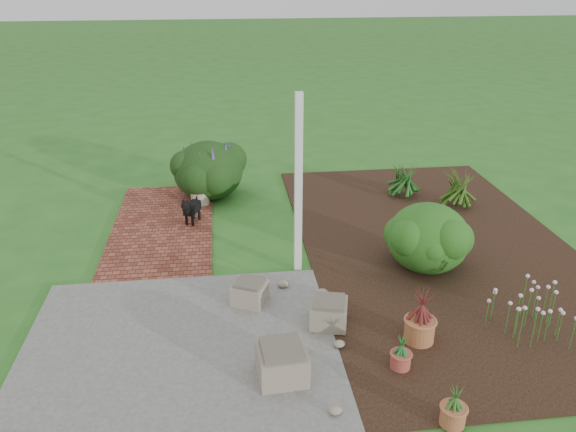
{
  "coord_description": "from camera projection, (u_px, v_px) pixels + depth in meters",
  "views": [
    {
      "loc": [
        -0.66,
        -6.73,
        3.93
      ],
      "look_at": [
        0.2,
        0.4,
        0.7
      ],
      "focal_mm": 35.0,
      "sensor_mm": 36.0,
      "label": 1
    }
  ],
  "objects": [
    {
      "name": "terracotta_pot_small_left",
      "position": [
        401.0,
        360.0,
        5.91
      ],
      "size": [
        0.28,
        0.28,
        0.18
      ],
      "primitive_type": "cylinder",
      "rotation": [
        0.0,
        0.0,
        -0.39
      ],
      "color": "#AA4839",
      "rests_on": "garden_bed"
    },
    {
      "name": "agapanthus_clump_front",
      "position": [
        404.0,
        176.0,
        10.21
      ],
      "size": [
        0.87,
        0.87,
        0.74
      ],
      "primitive_type": null,
      "rotation": [
        0.0,
        0.0,
        -0.04
      ],
      "color": "#0C3C12",
      "rests_on": "garden_bed"
    },
    {
      "name": "stone_trough_far",
      "position": [
        250.0,
        293.0,
        7.03
      ],
      "size": [
        0.51,
        0.51,
        0.26
      ],
      "primitive_type": "cube",
      "rotation": [
        0.0,
        0.0,
        -0.43
      ],
      "color": "gray",
      "rests_on": "concrete_patio"
    },
    {
      "name": "terracotta_pot_small_right",
      "position": [
        453.0,
        415.0,
        5.18
      ],
      "size": [
        0.27,
        0.27,
        0.2
      ],
      "primitive_type": "cylinder",
      "rotation": [
        0.0,
        0.0,
        -0.15
      ],
      "color": "#AE5B3B",
      "rests_on": "garden_bed"
    },
    {
      "name": "evergreen_shrub",
      "position": [
        428.0,
        236.0,
        7.72
      ],
      "size": [
        1.22,
        1.22,
        0.96
      ],
      "primitive_type": "ellipsoid",
      "rotation": [
        0.0,
        0.0,
        0.07
      ],
      "color": "#0B3A0E",
      "rests_on": "garden_bed"
    },
    {
      "name": "garden_bed",
      "position": [
        438.0,
        247.0,
        8.5
      ],
      "size": [
        4.0,
        7.0,
        0.03
      ],
      "primitive_type": "cube",
      "color": "black",
      "rests_on": "ground"
    },
    {
      "name": "concrete_patio",
      "position": [
        179.0,
        361.0,
        6.05
      ],
      "size": [
        3.5,
        3.5,
        0.04
      ],
      "primitive_type": "cube",
      "color": "#5D5D5B",
      "rests_on": "ground"
    },
    {
      "name": "pink_flower_patch",
      "position": [
        526.0,
        313.0,
        6.38
      ],
      "size": [
        1.0,
        1.0,
        0.56
      ],
      "primitive_type": null,
      "rotation": [
        0.0,
        0.0,
        0.16
      ],
      "color": "#113D0F",
      "rests_on": "garden_bed"
    },
    {
      "name": "agapanthus_clump_back",
      "position": [
        458.0,
        185.0,
        9.77
      ],
      "size": [
        0.93,
        0.93,
        0.78
      ],
      "primitive_type": null,
      "rotation": [
        0.0,
        0.0,
        -0.08
      ],
      "color": "#13380E",
      "rests_on": "garden_bed"
    },
    {
      "name": "terracotta_pot_bronze",
      "position": [
        419.0,
        330.0,
        6.32
      ],
      "size": [
        0.42,
        0.42,
        0.28
      ],
      "primitive_type": "cylinder",
      "rotation": [
        0.0,
        0.0,
        -0.28
      ],
      "color": "#A96439",
      "rests_on": "garden_bed"
    },
    {
      "name": "brick_path",
      "position": [
        163.0,
        226.0,
        9.17
      ],
      "size": [
        1.6,
        3.5,
        0.04
      ],
      "primitive_type": "cube",
      "color": "brown",
      "rests_on": "ground"
    },
    {
      "name": "cream_ceramic_urn",
      "position": [
        200.0,
        192.0,
        9.9
      ],
      "size": [
        0.43,
        0.43,
        0.43
      ],
      "primitive_type": "cylinder",
      "rotation": [
        0.0,
        0.0,
        0.43
      ],
      "color": "#BFB49D",
      "rests_on": "brick_path"
    },
    {
      "name": "ground",
      "position": [
        277.0,
        274.0,
        7.78
      ],
      "size": [
        80.0,
        80.0,
        0.0
      ],
      "primitive_type": "plane",
      "color": "#2B6820",
      "rests_on": "ground"
    },
    {
      "name": "stone_trough_mid",
      "position": [
        329.0,
        314.0,
        6.59
      ],
      "size": [
        0.51,
        0.51,
        0.28
      ],
      "primitive_type": "cube",
      "rotation": [
        0.0,
        0.0,
        -0.24
      ],
      "color": "#79735C",
      "rests_on": "concrete_patio"
    },
    {
      "name": "veranda_post",
      "position": [
        298.0,
        187.0,
        7.39
      ],
      "size": [
        0.1,
        0.1,
        2.5
      ],
      "primitive_type": "cube",
      "color": "white",
      "rests_on": "ground"
    },
    {
      "name": "purple_flowering_bush",
      "position": [
        208.0,
        169.0,
        10.17
      ],
      "size": [
        1.45,
        1.45,
        1.07
      ],
      "primitive_type": "ellipsoid",
      "rotation": [
        0.0,
        0.0,
        -0.16
      ],
      "color": "black",
      "rests_on": "ground"
    },
    {
      "name": "stone_trough_near",
      "position": [
        282.0,
        363.0,
        5.73
      ],
      "size": [
        0.53,
        0.53,
        0.33
      ],
      "primitive_type": "cube",
      "rotation": [
        0.0,
        0.0,
        0.07
      ],
      "color": "#746B58",
      "rests_on": "concrete_patio"
    },
    {
      "name": "black_dog",
      "position": [
        191.0,
        208.0,
        9.12
      ],
      "size": [
        0.3,
        0.5,
        0.46
      ],
      "rotation": [
        0.0,
        0.0,
        -0.42
      ],
      "color": "black",
      "rests_on": "brick_path"
    }
  ]
}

